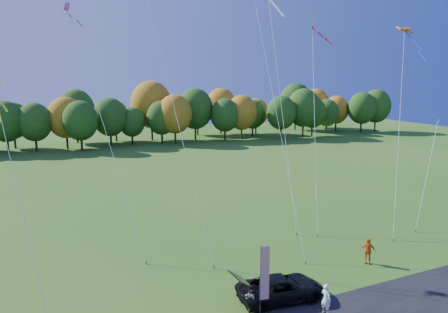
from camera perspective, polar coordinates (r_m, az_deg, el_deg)
name	(u,v)px	position (r m, az deg, el deg)	size (l,w,h in m)	color
ground	(271,300)	(25.25, 6.10, -18.20)	(160.00, 160.00, 0.00)	#2A5E18
tree_line	(99,149)	(75.71, -15.96, 1.01)	(116.00, 12.00, 10.00)	#1E4711
black_suv	(281,288)	(25.08, 7.46, -16.68)	(2.25, 4.89, 1.36)	black
person_tailgate_a	(326,299)	(24.15, 13.20, -17.66)	(0.59, 0.39, 1.63)	white
person_tailgate_b	(253,299)	(23.69, 3.78, -18.08)	(0.76, 0.59, 1.56)	gray
person_east	(368,251)	(30.54, 18.26, -11.63)	(1.00, 0.42, 1.71)	orange
feather_flag	(264,273)	(22.84, 5.23, -14.86)	(0.50, 0.14, 3.84)	#999999
kite_delta_blue	(159,47)	(29.66, -8.48, 13.94)	(5.30, 10.10, 28.62)	#4C3F33
kite_parafoil_orange	(276,63)	(38.52, 6.85, 12.03)	(5.44, 13.08, 26.64)	#4C3F33
kite_delta_red	(272,87)	(31.95, 6.28, 9.01)	(2.92, 10.81, 21.55)	#4C3F33
kite_parafoil_rainbow	(399,125)	(38.24, 21.94, 3.87)	(8.72, 7.54, 16.66)	#4C3F33
kite_diamond_yellow	(22,208)	(23.22, -24.93, -6.07)	(2.25, 5.49, 12.15)	#4C3F33
kite_diamond_white	(315,124)	(35.93, 11.76, 4.21)	(3.92, 6.77, 16.97)	#4C3F33
kite_diamond_pink	(104,128)	(31.09, -15.36, 3.67)	(3.60, 8.82, 17.55)	#4C3F33
kite_diamond_blue_low	(427,174)	(39.65, 25.01, -2.08)	(5.78, 3.62, 8.62)	#4C3F33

